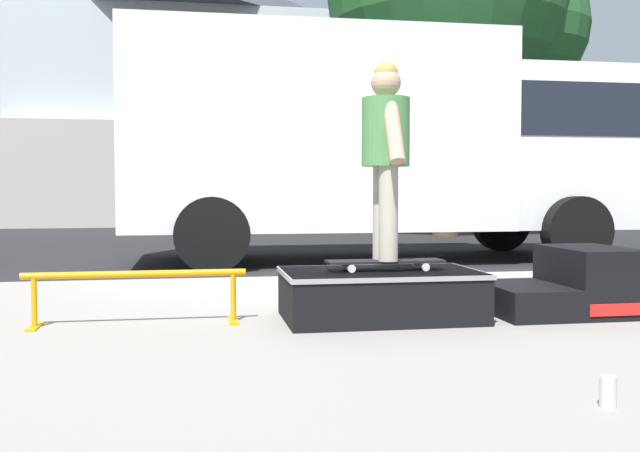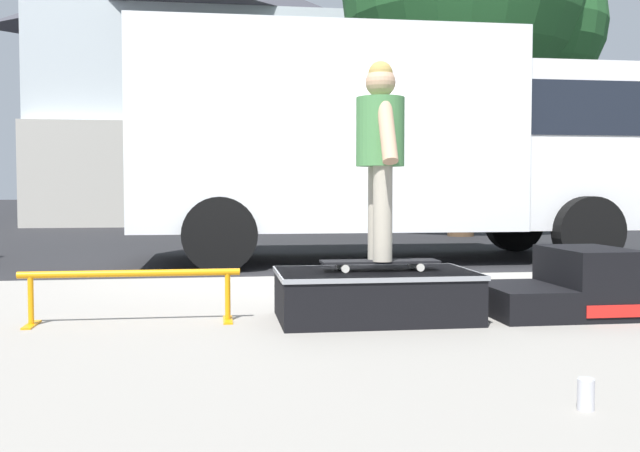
% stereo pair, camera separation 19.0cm
% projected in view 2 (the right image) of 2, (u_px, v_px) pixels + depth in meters
% --- Properties ---
extents(ground_plane, '(140.00, 140.00, 0.00)m').
position_uv_depth(ground_plane, '(312.00, 281.00, 7.69)').
color(ground_plane, black).
extents(sidewalk_slab, '(50.00, 5.00, 0.12)m').
position_uv_depth(sidewalk_slab, '(371.00, 329.00, 4.72)').
color(sidewalk_slab, gray).
rests_on(sidewalk_slab, ground).
extents(skate_box, '(1.29, 0.78, 0.33)m').
position_uv_depth(skate_box, '(375.00, 293.00, 4.74)').
color(skate_box, black).
rests_on(skate_box, sidewalk_slab).
extents(kicker_ramp, '(0.96, 0.75, 0.46)m').
position_uv_depth(kicker_ramp, '(568.00, 287.00, 4.93)').
color(kicker_ramp, black).
rests_on(kicker_ramp, sidewalk_slab).
extents(grind_rail, '(1.39, 0.28, 0.34)m').
position_uv_depth(grind_rail, '(131.00, 284.00, 4.60)').
color(grind_rail, orange).
rests_on(grind_rail, sidewalk_slab).
extents(skateboard, '(0.78, 0.22, 0.07)m').
position_uv_depth(skateboard, '(380.00, 262.00, 4.74)').
color(skateboard, black).
rests_on(skateboard, skate_box).
extents(skater_kid, '(0.32, 0.67, 1.30)m').
position_uv_depth(skater_kid, '(380.00, 144.00, 4.70)').
color(skater_kid, '#B7AD99').
rests_on(skater_kid, skateboard).
extents(soda_can_b, '(0.07, 0.07, 0.13)m').
position_uv_depth(soda_can_b, '(586.00, 394.00, 2.79)').
color(soda_can_b, silver).
rests_on(soda_can_b, sidewalk_slab).
extents(box_truck, '(6.91, 2.63, 3.05)m').
position_uv_depth(box_truck, '(391.00, 138.00, 9.98)').
color(box_truck, white).
rests_on(box_truck, ground).
extents(street_tree_main, '(5.61, 5.10, 7.66)m').
position_uv_depth(street_tree_main, '(477.00, 1.00, 15.07)').
color(street_tree_main, brown).
rests_on(street_tree_main, ground).
extents(house_behind, '(9.54, 8.22, 8.40)m').
position_uv_depth(house_behind, '(198.00, 88.00, 22.97)').
color(house_behind, silver).
rests_on(house_behind, ground).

